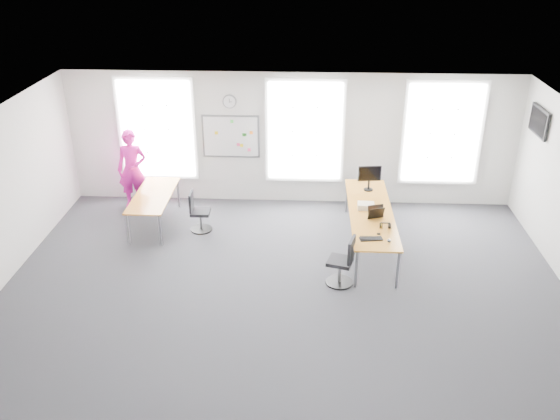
# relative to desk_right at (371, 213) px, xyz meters

# --- Properties ---
(floor) EXTENTS (10.00, 10.00, 0.00)m
(floor) POSITION_rel_desk_right_xyz_m (-1.63, -1.92, -0.72)
(floor) COLOR #26262A
(floor) RESTS_ON ground
(ceiling) EXTENTS (10.00, 10.00, 0.00)m
(ceiling) POSITION_rel_desk_right_xyz_m (-1.63, -1.92, 2.28)
(ceiling) COLOR white
(ceiling) RESTS_ON ground
(wall_back) EXTENTS (10.00, 0.00, 10.00)m
(wall_back) POSITION_rel_desk_right_xyz_m (-1.63, 2.08, 0.78)
(wall_back) COLOR silver
(wall_back) RESTS_ON ground
(wall_front) EXTENTS (10.00, 0.00, 10.00)m
(wall_front) POSITION_rel_desk_right_xyz_m (-1.63, -5.92, 0.78)
(wall_front) COLOR silver
(wall_front) RESTS_ON ground
(window_left) EXTENTS (1.60, 0.06, 2.20)m
(window_left) POSITION_rel_desk_right_xyz_m (-4.63, 2.05, 0.98)
(window_left) COLOR white
(window_left) RESTS_ON wall_back
(window_mid) EXTENTS (1.60, 0.06, 2.20)m
(window_mid) POSITION_rel_desk_right_xyz_m (-1.33, 2.05, 0.98)
(window_mid) COLOR white
(window_mid) RESTS_ON wall_back
(window_right) EXTENTS (1.60, 0.06, 2.20)m
(window_right) POSITION_rel_desk_right_xyz_m (1.67, 2.05, 0.98)
(window_right) COLOR white
(window_right) RESTS_ON wall_back
(desk_right) EXTENTS (0.84, 3.16, 0.77)m
(desk_right) POSITION_rel_desk_right_xyz_m (0.00, 0.00, 0.00)
(desk_right) COLOR #B6711C
(desk_right) RESTS_ON ground
(desk_left) EXTENTS (0.76, 1.91, 0.70)m
(desk_left) POSITION_rel_desk_right_xyz_m (-4.49, 0.73, -0.08)
(desk_left) COLOR #B6711C
(desk_left) RESTS_ON ground
(chair_right) EXTENTS (0.52, 0.52, 0.93)m
(chair_right) POSITION_rel_desk_right_xyz_m (-0.59, -1.42, -0.31)
(chair_right) COLOR black
(chair_right) RESTS_ON ground
(chair_left) EXTENTS (0.46, 0.46, 0.86)m
(chair_left) POSITION_rel_desk_right_xyz_m (-3.52, 0.51, -0.34)
(chair_left) COLOR black
(chair_left) RESTS_ON ground
(person) EXTENTS (0.68, 0.46, 1.81)m
(person) POSITION_rel_desk_right_xyz_m (-5.14, 1.58, 0.19)
(person) COLOR #C7158A
(person) RESTS_ON ground
(whiteboard) EXTENTS (1.20, 0.03, 0.90)m
(whiteboard) POSITION_rel_desk_right_xyz_m (-2.98, 2.05, 0.83)
(whiteboard) COLOR silver
(whiteboard) RESTS_ON wall_back
(wall_clock) EXTENTS (0.30, 0.04, 0.30)m
(wall_clock) POSITION_rel_desk_right_xyz_m (-2.98, 2.05, 1.63)
(wall_clock) COLOR gray
(wall_clock) RESTS_ON wall_back
(tv) EXTENTS (0.06, 0.90, 0.55)m
(tv) POSITION_rel_desk_right_xyz_m (3.32, 1.08, 1.58)
(tv) COLOR black
(tv) RESTS_ON wall_right
(keyboard) EXTENTS (0.43, 0.21, 0.02)m
(keyboard) POSITION_rel_desk_right_xyz_m (-0.10, -1.15, 0.06)
(keyboard) COLOR black
(keyboard) RESTS_ON desk_right
(mouse) EXTENTS (0.08, 0.12, 0.04)m
(mouse) POSITION_rel_desk_right_xyz_m (0.21, -1.23, 0.07)
(mouse) COLOR black
(mouse) RESTS_ON desk_right
(lens_cap) EXTENTS (0.08, 0.08, 0.01)m
(lens_cap) POSITION_rel_desk_right_xyz_m (0.06, -0.95, 0.05)
(lens_cap) COLOR black
(lens_cap) RESTS_ON desk_right
(headphones) EXTENTS (0.20, 0.11, 0.12)m
(headphones) POSITION_rel_desk_right_xyz_m (0.19, -0.71, 0.10)
(headphones) COLOR black
(headphones) RESTS_ON desk_right
(laptop_sleeve) EXTENTS (0.32, 0.25, 0.25)m
(laptop_sleeve) POSITION_rel_desk_right_xyz_m (0.06, -0.31, 0.18)
(laptop_sleeve) COLOR black
(laptop_sleeve) RESTS_ON desk_right
(paper_stack) EXTENTS (0.33, 0.25, 0.11)m
(paper_stack) POSITION_rel_desk_right_xyz_m (-0.09, 0.11, 0.11)
(paper_stack) COLOR beige
(paper_stack) RESTS_ON desk_right
(monitor) EXTENTS (0.49, 0.20, 0.54)m
(monitor) POSITION_rel_desk_right_xyz_m (0.04, 1.01, 0.38)
(monitor) COLOR black
(monitor) RESTS_ON desk_right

